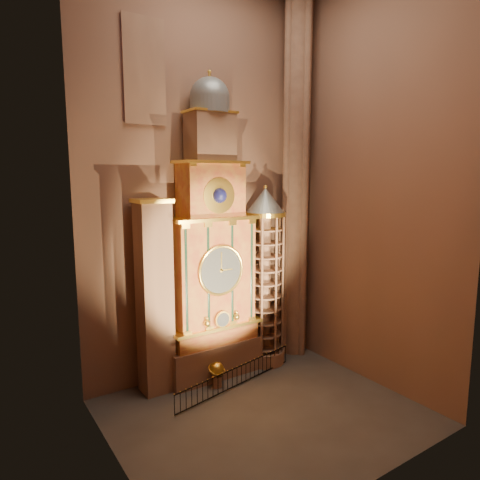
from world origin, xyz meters
TOP-DOWN VIEW (x-y plane):
  - floor at (0.00, 0.00)m, footprint 14.00×14.00m
  - wall_back at (0.00, 6.00)m, footprint 22.00×0.00m
  - wall_left at (-7.00, 0.00)m, footprint 0.00×22.00m
  - wall_right at (7.00, 0.00)m, footprint 0.00×22.00m
  - astronomical_clock at (0.00, 4.96)m, footprint 5.60×2.41m
  - portrait_tower at (-3.40, 4.98)m, footprint 1.80×1.60m
  - stair_turret at (3.50, 4.70)m, footprint 2.50×2.50m
  - gothic_pier at (6.10, 5.00)m, footprint 2.04×2.04m
  - stained_glass_window at (-3.20, 5.92)m, footprint 2.20×0.14m
  - celestial_globe at (-0.58, 3.50)m, footprint 1.23×1.20m
  - iron_railing at (0.33, 2.91)m, footprint 8.17×1.70m

SIDE VIEW (x-z plane):
  - floor at x=0.00m, z-range 0.00..0.00m
  - iron_railing at x=0.33m, z-range 0.05..1.12m
  - celestial_globe at x=-0.58m, z-range 0.14..1.53m
  - portrait_tower at x=-3.40m, z-range 0.05..10.25m
  - stair_turret at x=3.50m, z-range -0.13..10.67m
  - astronomical_clock at x=0.00m, z-range -1.67..15.03m
  - wall_back at x=0.00m, z-range 0.00..22.00m
  - wall_left at x=-7.00m, z-range 0.00..22.00m
  - wall_right at x=7.00m, z-range 0.00..22.00m
  - gothic_pier at x=6.10m, z-range 0.00..22.00m
  - stained_glass_window at x=-3.20m, z-range 13.90..19.10m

